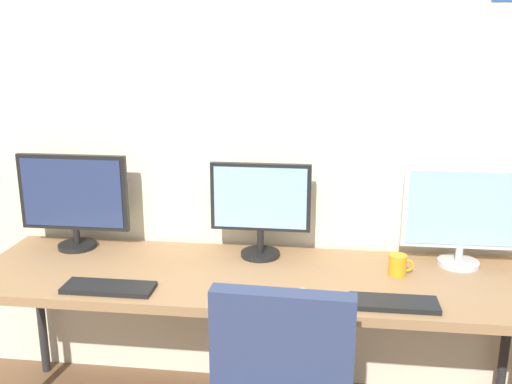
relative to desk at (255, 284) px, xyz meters
name	(u,v)px	position (x,y,z in m)	size (l,w,h in m)	color
wall_back	(266,128)	(0.00, 0.42, 0.61)	(4.81, 0.11, 2.60)	beige
desk	(255,284)	(0.00, 0.00, 0.00)	(2.41, 0.68, 0.74)	#936D47
monitor_left	(74,198)	(-0.88, 0.21, 0.30)	(0.52, 0.18, 0.45)	black
monitor_center	(260,205)	(0.00, 0.21, 0.29)	(0.45, 0.18, 0.44)	black
monitor_right	(463,213)	(0.88, 0.21, 0.29)	(0.52, 0.18, 0.45)	silver
keyboard_left	(109,288)	(-0.56, -0.23, 0.06)	(0.36, 0.13, 0.02)	black
keyboard_right	(394,303)	(0.56, -0.23, 0.06)	(0.33, 0.13, 0.02)	black
computer_mouse	(302,294)	(0.21, -0.21, 0.06)	(0.06, 0.10, 0.03)	silver
coffee_mug	(398,265)	(0.61, 0.07, 0.09)	(0.11, 0.08, 0.09)	orange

